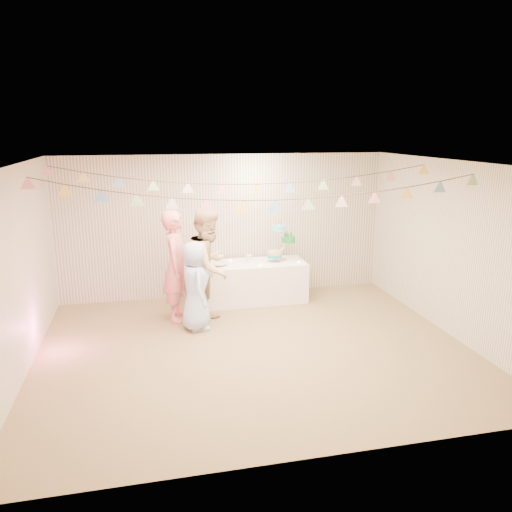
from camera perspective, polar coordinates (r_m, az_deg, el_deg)
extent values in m
plane|color=olive|center=(7.22, -0.17, -10.53)|extent=(6.00, 6.00, 0.00)
plane|color=white|center=(6.56, -0.18, 10.54)|extent=(6.00, 6.00, 0.00)
plane|color=silver|center=(9.17, -3.55, 3.41)|extent=(6.00, 6.00, 0.00)
plane|color=silver|center=(4.49, 6.80, -8.51)|extent=(6.00, 6.00, 0.00)
plane|color=silver|center=(6.81, -25.66, -1.87)|extent=(5.00, 5.00, 0.00)
plane|color=silver|center=(7.96, 21.43, 0.74)|extent=(5.00, 5.00, 0.00)
cube|color=white|center=(9.00, -0.48, -2.97)|extent=(1.91, 0.76, 0.72)
cylinder|color=white|center=(8.73, -4.27, -0.80)|extent=(0.31, 0.31, 0.02)
imported|color=#EE7C81|center=(8.09, -9.08, -1.13)|extent=(0.57, 0.74, 1.81)
imported|color=tan|center=(7.86, -5.36, -1.21)|extent=(1.08, 1.15, 1.87)
imported|color=#ACC9F3|center=(7.72, -6.92, -3.37)|extent=(0.49, 0.71, 1.40)
cylinder|color=#FFD88C|center=(8.62, -5.48, -1.22)|extent=(0.04, 0.04, 0.03)
cylinder|color=#FFD88C|center=(9.00, -2.90, -0.51)|extent=(0.04, 0.04, 0.03)
cylinder|color=#FFD88C|center=(8.71, 0.47, -1.00)|extent=(0.04, 0.04, 0.03)
cylinder|color=#FFD88C|center=(9.18, 1.37, -0.20)|extent=(0.04, 0.04, 0.03)
cylinder|color=#FFD88C|center=(8.93, 4.92, -0.66)|extent=(0.04, 0.04, 0.03)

